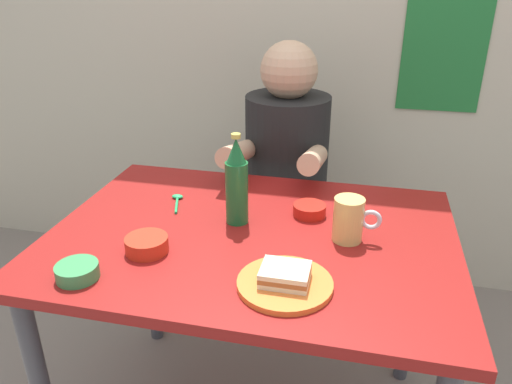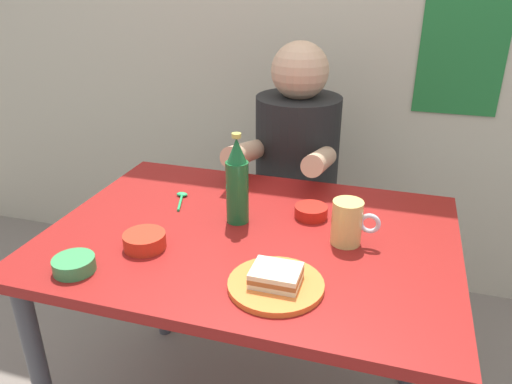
% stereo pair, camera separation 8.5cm
% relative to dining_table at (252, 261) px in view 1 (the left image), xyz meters
% --- Properties ---
extents(dining_table, '(1.10, 0.80, 0.74)m').
position_rel_dining_table_xyz_m(dining_table, '(0.00, 0.00, 0.00)').
color(dining_table, maroon).
rests_on(dining_table, ground).
extents(stool, '(0.34, 0.34, 0.45)m').
position_rel_dining_table_xyz_m(stool, '(-0.01, 0.63, -0.30)').
color(stool, '#4C4C51').
rests_on(stool, ground).
extents(person_seated, '(0.33, 0.56, 0.72)m').
position_rel_dining_table_xyz_m(person_seated, '(-0.01, 0.62, 0.12)').
color(person_seated, black).
rests_on(person_seated, stool).
extents(plate_orange, '(0.22, 0.22, 0.01)m').
position_rel_dining_table_xyz_m(plate_orange, '(0.13, -0.23, 0.10)').
color(plate_orange, orange).
rests_on(plate_orange, dining_table).
extents(sandwich, '(0.11, 0.09, 0.04)m').
position_rel_dining_table_xyz_m(sandwich, '(0.13, -0.23, 0.13)').
color(sandwich, beige).
rests_on(sandwich, plate_orange).
extents(beer_mug, '(0.13, 0.08, 0.12)m').
position_rel_dining_table_xyz_m(beer_mug, '(0.26, 0.02, 0.15)').
color(beer_mug, '#D1BC66').
rests_on(beer_mug, dining_table).
extents(beer_bottle, '(0.06, 0.06, 0.26)m').
position_rel_dining_table_xyz_m(beer_bottle, '(-0.06, 0.05, 0.21)').
color(beer_bottle, '#19602D').
rests_on(beer_bottle, dining_table).
extents(sauce_bowl_chili, '(0.11, 0.11, 0.04)m').
position_rel_dining_table_xyz_m(sauce_bowl_chili, '(-0.24, -0.16, 0.12)').
color(sauce_bowl_chili, red).
rests_on(sauce_bowl_chili, dining_table).
extents(dip_bowl_green, '(0.10, 0.10, 0.03)m').
position_rel_dining_table_xyz_m(dip_bowl_green, '(-0.35, -0.30, 0.11)').
color(dip_bowl_green, '#388C4C').
rests_on(dip_bowl_green, dining_table).
extents(sambal_bowl_red, '(0.10, 0.10, 0.03)m').
position_rel_dining_table_xyz_m(sambal_bowl_red, '(0.14, 0.14, 0.11)').
color(sambal_bowl_red, '#B21E14').
rests_on(sambal_bowl_red, dining_table).
extents(spoon, '(0.06, 0.12, 0.01)m').
position_rel_dining_table_xyz_m(spoon, '(-0.27, 0.14, 0.10)').
color(spoon, '#26A559').
rests_on(spoon, dining_table).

